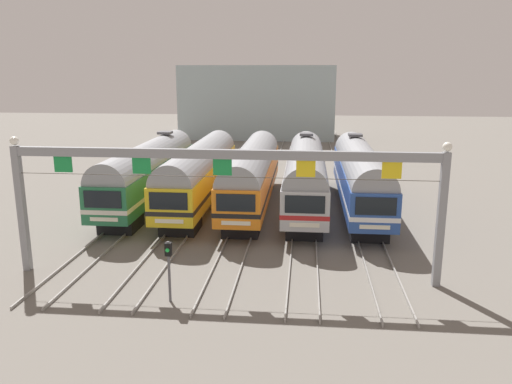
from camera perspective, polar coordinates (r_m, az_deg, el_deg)
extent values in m
plane|color=slate|center=(38.91, -0.42, -1.69)|extent=(160.00, 160.00, 0.00)
cube|color=gray|center=(56.69, -7.33, 3.10)|extent=(0.07, 70.00, 0.15)
cube|color=gray|center=(56.39, -5.91, 3.08)|extent=(0.07, 70.00, 0.15)
cube|color=gray|center=(55.95, -3.37, 3.05)|extent=(0.07, 70.00, 0.15)
cube|color=gray|center=(55.75, -1.91, 3.03)|extent=(0.07, 70.00, 0.15)
cube|color=gray|center=(55.48, 0.68, 2.98)|extent=(0.07, 70.00, 0.15)
cube|color=gray|center=(55.37, 2.16, 2.95)|extent=(0.07, 70.00, 0.15)
cube|color=gray|center=(55.28, 4.78, 2.90)|extent=(0.07, 70.00, 0.15)
cube|color=gray|center=(55.28, 6.27, 2.87)|extent=(0.07, 70.00, 0.15)
cube|color=gray|center=(55.38, 8.89, 2.80)|extent=(0.07, 70.00, 0.15)
cube|color=gray|center=(55.48, 10.37, 2.76)|extent=(0.07, 70.00, 0.15)
cube|color=#236B42|center=(39.99, -11.79, 1.71)|extent=(2.85, 18.00, 2.35)
cube|color=silver|center=(40.06, -11.77, 1.22)|extent=(2.88, 18.02, 0.28)
cylinder|color=gray|center=(39.77, -11.88, 3.37)|extent=(2.74, 17.64, 2.74)
cube|color=black|center=(31.61, -16.64, -0.80)|extent=(2.28, 0.06, 1.03)
cube|color=silver|center=(31.93, -16.49, -2.93)|extent=(1.71, 0.05, 0.24)
cube|color=black|center=(34.61, -14.73, -3.18)|extent=(2.28, 2.60, 1.05)
cube|color=black|center=(46.25, -9.40, 1.24)|extent=(2.28, 2.60, 1.05)
cube|color=#4C4C51|center=(44.33, -10.04, 6.49)|extent=(1.10, 1.10, 0.20)
cube|color=gold|center=(39.00, -6.23, 1.62)|extent=(2.85, 18.00, 2.35)
cube|color=black|center=(39.07, -6.21, 1.12)|extent=(2.88, 18.02, 0.28)
cylinder|color=gray|center=(38.77, -6.27, 3.32)|extent=(2.74, 17.64, 2.74)
cube|color=black|center=(30.35, -9.69, -1.00)|extent=(2.28, 0.06, 1.03)
cube|color=silver|center=(30.67, -9.60, -3.21)|extent=(1.71, 0.05, 0.24)
cube|color=black|center=(33.46, -8.34, -3.44)|extent=(2.28, 2.60, 1.05)
cube|color=black|center=(45.40, -4.57, 1.15)|extent=(2.28, 2.60, 1.05)
cube|color=orange|center=(38.39, -0.43, 1.52)|extent=(2.85, 18.00, 2.35)
cube|color=black|center=(38.46, -0.43, 1.00)|extent=(2.88, 18.02, 0.28)
cylinder|color=gray|center=(38.16, -0.43, 3.24)|extent=(2.74, 17.64, 2.74)
cube|color=black|center=(29.57, -2.26, -1.20)|extent=(2.28, 0.06, 1.03)
cube|color=silver|center=(29.90, -2.24, -3.47)|extent=(1.71, 0.05, 0.24)
cube|color=black|center=(32.75, -1.58, -3.68)|extent=(2.28, 2.60, 1.05)
cube|color=black|center=(44.88, 0.42, 1.05)|extent=(2.28, 2.60, 1.05)
cube|color=#B2B5BA|center=(38.19, 5.50, 1.39)|extent=(2.85, 18.00, 2.35)
cube|color=#B21E1E|center=(38.26, 5.48, 0.87)|extent=(2.88, 18.02, 0.28)
cylinder|color=gray|center=(37.96, 5.54, 3.12)|extent=(2.74, 17.64, 2.74)
cube|color=black|center=(29.30, 5.44, -1.39)|extent=(2.28, 0.06, 1.03)
cube|color=silver|center=(29.64, 5.39, -3.68)|extent=(1.71, 0.05, 0.24)
cube|color=black|center=(32.52, 5.38, -3.86)|extent=(2.28, 2.60, 1.05)
cube|color=black|center=(44.70, 5.48, 0.94)|extent=(2.28, 2.60, 1.05)
cube|color=#4C4C51|center=(42.71, 5.61, 6.38)|extent=(1.10, 1.10, 0.20)
cube|color=#284C9E|center=(38.39, 11.42, 1.25)|extent=(2.85, 18.00, 2.35)
cube|color=white|center=(38.47, 11.39, 0.73)|extent=(2.88, 18.02, 0.28)
cylinder|color=gray|center=(38.17, 11.50, 2.97)|extent=(2.74, 17.64, 2.74)
cube|color=black|center=(29.57, 13.14, -1.55)|extent=(2.28, 0.06, 1.03)
cube|color=silver|center=(29.90, 13.01, -3.82)|extent=(1.71, 0.05, 0.24)
cube|color=black|center=(32.76, 12.34, -3.99)|extent=(2.28, 2.60, 1.05)
cube|color=black|center=(44.88, 10.55, 0.82)|extent=(2.28, 2.60, 1.05)
cube|color=#4C4C51|center=(42.89, 10.94, 6.23)|extent=(1.10, 1.10, 0.20)
cube|color=gray|center=(28.64, -24.51, -1.77)|extent=(0.36, 0.36, 6.50)
cube|color=gray|center=(25.64, 19.79, -3.03)|extent=(0.36, 0.36, 6.50)
cube|color=gray|center=(24.49, -3.76, 4.20)|extent=(20.64, 0.32, 0.44)
cube|color=#198C3F|center=(27.02, -20.58, 2.91)|extent=(0.90, 0.08, 0.80)
cube|color=#198C3F|center=(25.53, -12.56, 2.88)|extent=(0.90, 0.08, 0.80)
cube|color=#198C3F|center=(24.60, -3.74, 2.78)|extent=(0.90, 0.08, 0.80)
cube|color=yellow|center=(24.28, 5.53, 2.60)|extent=(0.90, 0.08, 0.80)
cube|color=yellow|center=(24.60, 14.81, 2.36)|extent=(0.90, 0.08, 0.80)
sphere|color=white|center=(28.00, -25.20, 5.16)|extent=(0.44, 0.44, 0.44)
sphere|color=white|center=(24.92, 20.43, 4.71)|extent=(0.44, 0.44, 0.44)
cylinder|color=#3F382D|center=(24.69, -3.72, 1.68)|extent=(20.64, 0.03, 0.03)
cylinder|color=#59595E|center=(23.44, -9.59, -8.70)|extent=(0.12, 0.12, 2.82)
cube|color=black|center=(23.06, -9.69, -6.26)|extent=(0.28, 0.24, 0.60)
sphere|color=green|center=(22.94, -9.79, -6.38)|extent=(0.18, 0.18, 0.18)
cube|color=#9EB2B7|center=(79.10, 0.25, 9.98)|extent=(22.65, 10.00, 10.69)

